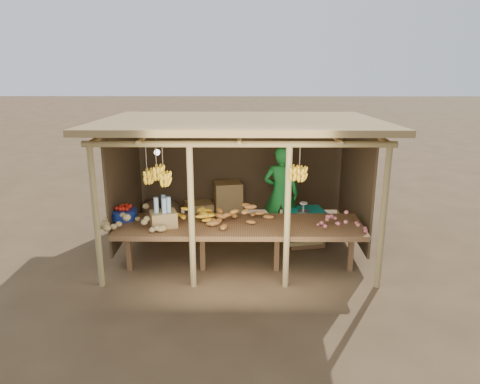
{
  "coord_description": "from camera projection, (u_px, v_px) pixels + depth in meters",
  "views": [
    {
      "loc": [
        0.05,
        -7.92,
        3.44
      ],
      "look_at": [
        0.0,
        0.0,
        1.05
      ],
      "focal_mm": 35.0,
      "sensor_mm": 36.0,
      "label": 1
    }
  ],
  "objects": [
    {
      "name": "potato_heap",
      "position": [
        131.0,
        216.0,
        7.27
      ],
      "size": [
        1.24,
        1.04,
        0.37
      ],
      "primitive_type": null,
      "rotation": [
        0.0,
        0.0,
        -0.43
      ],
      "color": "#9F8652",
      "rests_on": "counter"
    },
    {
      "name": "vendor",
      "position": [
        281.0,
        194.0,
        8.69
      ],
      "size": [
        0.7,
        0.5,
        1.8
      ],
      "primitive_type": "imported",
      "rotation": [
        0.0,
        0.0,
        3.03
      ],
      "color": "#1A792B",
      "rests_on": "ground"
    },
    {
      "name": "ground",
      "position": [
        240.0,
        247.0,
        8.58
      ],
      "size": [
        60.0,
        60.0,
        0.0
      ],
      "primitive_type": "plane",
      "color": "brown",
      "rests_on": "ground"
    },
    {
      "name": "stall_structure",
      "position": [
        238.0,
        143.0,
        8.03
      ],
      "size": [
        4.7,
        3.5,
        2.43
      ],
      "color": "#A28A53",
      "rests_on": "ground"
    },
    {
      "name": "sweet_potato_heap",
      "position": [
        240.0,
        213.0,
        7.42
      ],
      "size": [
        1.02,
        0.69,
        0.36
      ],
      "primitive_type": null,
      "rotation": [
        0.0,
        0.0,
        -0.13
      ],
      "color": "#A9692B",
      "rests_on": "counter"
    },
    {
      "name": "burlap_sacks",
      "position": [
        161.0,
        211.0,
        9.66
      ],
      "size": [
        0.86,
        0.45,
        0.61
      ],
      "color": "#4A3822",
      "rests_on": "ground"
    },
    {
      "name": "carton_stack",
      "position": [
        218.0,
        206.0,
        9.62
      ],
      "size": [
        1.23,
        0.55,
        0.87
      ],
      "color": "#9F7C47",
      "rests_on": "ground"
    },
    {
      "name": "tarp_crate",
      "position": [
        305.0,
        226.0,
        8.62
      ],
      "size": [
        0.81,
        0.73,
        0.84
      ],
      "color": "brown",
      "rests_on": "ground"
    },
    {
      "name": "banana_pile",
      "position": [
        193.0,
        210.0,
        7.57
      ],
      "size": [
        0.67,
        0.44,
        0.35
      ],
      "primitive_type": null,
      "rotation": [
        0.0,
        0.0,
        -0.08
      ],
      "color": "yellow",
      "rests_on": "counter"
    },
    {
      "name": "tomato_basin",
      "position": [
        124.0,
        213.0,
        7.67
      ],
      "size": [
        0.43,
        0.43,
        0.22
      ],
      "rotation": [
        0.0,
        0.0,
        0.34
      ],
      "color": "navy",
      "rests_on": "counter"
    },
    {
      "name": "counter",
      "position": [
        240.0,
        228.0,
        7.45
      ],
      "size": [
        3.9,
        1.05,
        0.8
      ],
      "color": "brown",
      "rests_on": "ground"
    },
    {
      "name": "bottle_box",
      "position": [
        163.0,
        215.0,
        7.29
      ],
      "size": [
        0.47,
        0.42,
        0.5
      ],
      "color": "#9F7C47",
      "rests_on": "counter"
    },
    {
      "name": "onion_heap",
      "position": [
        343.0,
        219.0,
        7.15
      ],
      "size": [
        0.78,
        0.54,
        0.35
      ],
      "primitive_type": null,
      "rotation": [
        0.0,
        0.0,
        0.16
      ],
      "color": "#C05D60",
      "rests_on": "counter"
    }
  ]
}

